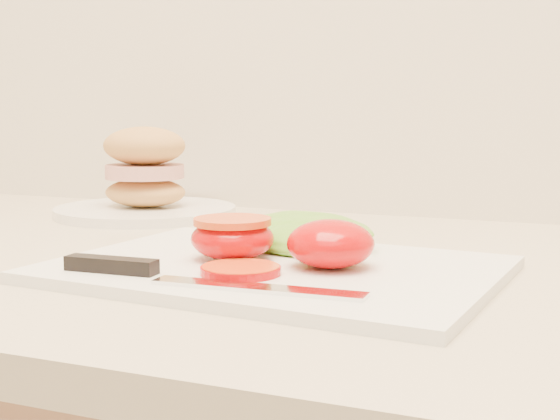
% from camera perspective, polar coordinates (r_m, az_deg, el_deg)
% --- Properties ---
extents(cutting_board, '(0.39, 0.29, 0.01)m').
position_cam_1_polar(cutting_board, '(0.67, -0.33, -4.37)').
color(cutting_board, white).
rests_on(cutting_board, counter).
extents(tomato_half_dome, '(0.07, 0.07, 0.04)m').
position_cam_1_polar(tomato_half_dome, '(0.65, 3.72, -2.48)').
color(tomato_half_dome, red).
rests_on(tomato_half_dome, cutting_board).
extents(tomato_half_cut, '(0.07, 0.07, 0.04)m').
position_cam_1_polar(tomato_half_cut, '(0.68, -3.49, -1.95)').
color(tomato_half_cut, red).
rests_on(tomato_half_cut, cutting_board).
extents(tomato_slice_0, '(0.06, 0.06, 0.01)m').
position_cam_1_polar(tomato_slice_0, '(0.62, -2.89, -4.40)').
color(tomato_slice_0, orange).
rests_on(tomato_slice_0, cutting_board).
extents(lettuce_leaf_0, '(0.16, 0.12, 0.03)m').
position_cam_1_polar(lettuce_leaf_0, '(0.74, 1.36, -1.74)').
color(lettuce_leaf_0, '#6BC032').
rests_on(lettuce_leaf_0, cutting_board).
extents(knife, '(0.26, 0.04, 0.01)m').
position_cam_1_polar(knife, '(0.61, -8.41, -4.61)').
color(knife, silver).
rests_on(knife, cutting_board).
extents(sandwich_plate, '(0.24, 0.24, 0.12)m').
position_cam_1_polar(sandwich_plate, '(1.04, -9.83, 1.89)').
color(sandwich_plate, white).
rests_on(sandwich_plate, counter).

